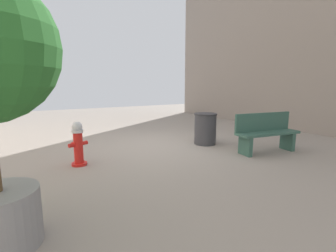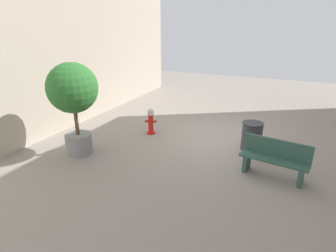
% 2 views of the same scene
% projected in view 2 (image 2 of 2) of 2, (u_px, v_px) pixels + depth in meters
% --- Properties ---
extents(ground_plane, '(23.40, 23.40, 0.00)m').
position_uv_depth(ground_plane, '(217.00, 137.00, 9.44)').
color(ground_plane, gray).
extents(fire_hydrant, '(0.41, 0.38, 0.90)m').
position_uv_depth(fire_hydrant, '(151.00, 121.00, 9.61)').
color(fire_hydrant, red).
rests_on(fire_hydrant, ground_plane).
extents(bench_near, '(1.68, 0.69, 0.95)m').
position_uv_depth(bench_near, '(275.00, 158.00, 6.89)').
color(bench_near, '#33594C').
rests_on(bench_near, ground_plane).
extents(planter_tree, '(1.40, 1.40, 2.66)m').
position_uv_depth(planter_tree, '(73.00, 95.00, 7.68)').
color(planter_tree, gray).
rests_on(planter_tree, ground_plane).
extents(trash_bin, '(0.63, 0.63, 0.86)m').
position_uv_depth(trash_bin, '(252.00, 136.00, 8.38)').
color(trash_bin, '#38383D').
rests_on(trash_bin, ground_plane).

